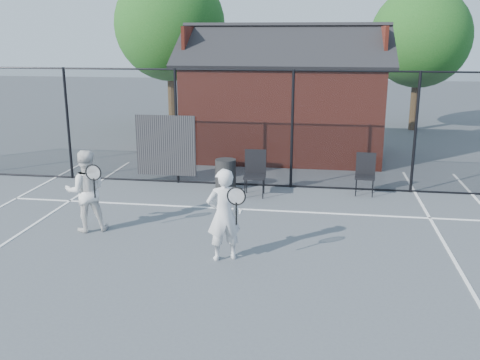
# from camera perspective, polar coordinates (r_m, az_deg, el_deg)

# --- Properties ---
(ground) EXTENTS (80.00, 80.00, 0.00)m
(ground) POSITION_cam_1_polar(r_m,az_deg,el_deg) (9.34, -2.66, -8.88)
(ground) COLOR #4F545B
(ground) RESTS_ON ground
(court_lines) EXTENTS (11.02, 18.00, 0.01)m
(court_lines) POSITION_cam_1_polar(r_m,az_deg,el_deg) (8.18, -4.51, -12.56)
(court_lines) COLOR white
(court_lines) RESTS_ON ground
(fence) EXTENTS (22.04, 3.00, 3.00)m
(fence) POSITION_cam_1_polar(r_m,az_deg,el_deg) (13.71, 0.10, 5.29)
(fence) COLOR black
(fence) RESTS_ON ground
(clubhouse) EXTENTS (6.50, 4.36, 4.19)m
(clubhouse) POSITION_cam_1_polar(r_m,az_deg,el_deg) (17.54, 4.69, 7.94)
(clubhouse) COLOR maroon
(clubhouse) RESTS_ON ground
(tree_left) EXTENTS (4.48, 4.48, 6.44)m
(tree_left) POSITION_cam_1_polar(r_m,az_deg,el_deg) (22.72, -7.48, 16.04)
(tree_left) COLOR #362715
(tree_left) RESTS_ON ground
(tree_right) EXTENTS (3.97, 3.97, 5.70)m
(tree_right) POSITION_cam_1_polar(r_m,az_deg,el_deg) (23.17, 18.68, 14.19)
(tree_right) COLOR #362715
(tree_right) RESTS_ON ground
(player_front) EXTENTS (0.79, 0.65, 1.64)m
(player_front) POSITION_cam_1_polar(r_m,az_deg,el_deg) (9.21, -1.74, -3.71)
(player_front) COLOR silver
(player_front) RESTS_ON ground
(player_back) EXTENTS (0.98, 0.89, 1.65)m
(player_back) POSITION_cam_1_polar(r_m,az_deg,el_deg) (11.02, -16.10, -1.11)
(player_back) COLOR white
(player_back) RESTS_ON ground
(chair_left) EXTENTS (0.54, 0.56, 1.08)m
(chair_left) POSITION_cam_1_polar(r_m,az_deg,el_deg) (12.97, 1.58, 0.61)
(chair_left) COLOR black
(chair_left) RESTS_ON ground
(chair_right) EXTENTS (0.52, 0.54, 0.99)m
(chair_right) POSITION_cam_1_polar(r_m,az_deg,el_deg) (13.42, 13.20, 0.51)
(chair_right) COLOR black
(chair_right) RESTS_ON ground
(waste_bin) EXTENTS (0.63, 0.63, 0.77)m
(waste_bin) POSITION_cam_1_polar(r_m,az_deg,el_deg) (13.60, -1.54, 0.62)
(waste_bin) COLOR black
(waste_bin) RESTS_ON ground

